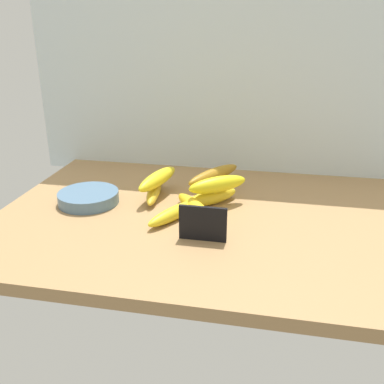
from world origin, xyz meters
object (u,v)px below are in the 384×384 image
banana_0 (174,213)px  banana_8 (158,179)px  fruit_bowl (89,197)px  banana_3 (206,184)px  banana_6 (214,175)px  chalkboard_sign (203,225)px  banana_4 (195,209)px  banana_5 (213,197)px  banana_2 (154,190)px  banana_1 (218,186)px  banana_7 (218,184)px

banana_0 → banana_8: bearing=120.7°
fruit_bowl → banana_3: (30.40, 15.16, 0.40)cm
banana_6 → chalkboard_sign: bearing=-86.3°
chalkboard_sign → banana_4: bearing=108.4°
fruit_bowl → banana_3: size_ratio=0.91×
banana_5 → banana_2: bearing=172.9°
banana_1 → banana_2: bearing=-160.3°
banana_5 → banana_8: size_ratio=0.82×
banana_1 → banana_5: banana_5 is taller
chalkboard_sign → banana_4: 13.56cm
fruit_bowl → banana_0: (25.72, -5.62, 0.13)cm
banana_0 → banana_3: (4.68, 20.78, 0.28)cm
chalkboard_sign → banana_5: chalkboard_sign is taller
banana_1 → banana_4: size_ratio=1.08×
banana_1 → banana_4: 17.27cm
fruit_bowl → banana_1: size_ratio=0.79×
fruit_bowl → banana_2: size_ratio=0.80×
banana_4 → banana_6: (2.38, 16.34, 3.72)cm
banana_6 → banana_8: (-15.08, -6.18, -0.13)cm
banana_5 → banana_8: bearing=174.0°
fruit_bowl → banana_7: banana_7 is taller
banana_0 → banana_3: banana_3 is taller
banana_6 → banana_8: 16.30cm
banana_2 → banana_7: (18.77, -3.56, 4.59)cm
banana_3 → banana_1: bearing=-8.8°
fruit_bowl → banana_2: 18.45cm
banana_3 → banana_5: size_ratio=1.16×
banana_4 → banana_8: banana_8 is taller
banana_2 → banana_5: (17.44, -2.16, 0.35)cm
banana_3 → banana_6: size_ratio=0.87×
fruit_bowl → banana_6: size_ratio=0.79×
banana_3 → banana_8: banana_8 is taller
banana_0 → banana_2: (-9.26, 13.94, -0.01)cm
banana_0 → banana_6: 21.26cm
banana_4 → banana_7: size_ratio=1.14×
chalkboard_sign → banana_1: size_ratio=0.52×
banana_3 → banana_8: 15.04cm
banana_2 → banana_5: bearing=-7.1°
banana_3 → banana_6: banana_6 is taller
fruit_bowl → banana_4: (30.43, -2.30, 0.32)cm
chalkboard_sign → fruit_bowl: size_ratio=0.66×
chalkboard_sign → banana_3: 30.54cm
chalkboard_sign → fruit_bowl: 37.86cm
chalkboard_sign → banana_5: 21.28cm
banana_6 → banana_8: bearing=-157.7°
chalkboard_sign → banana_3: (-4.27, 30.19, -1.84)cm
banana_0 → banana_6: size_ratio=0.89×
chalkboard_sign → banana_7: size_ratio=0.64×
banana_0 → banana_8: (-8.00, 13.49, 3.79)cm
banana_4 → banana_5: 9.15cm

